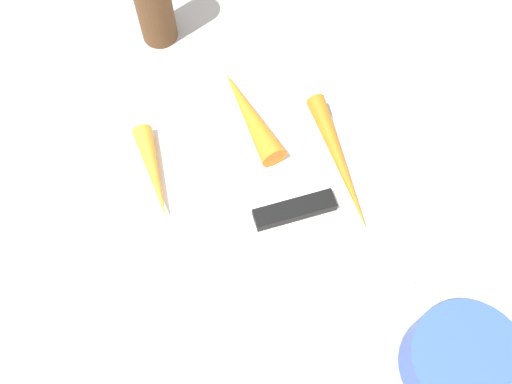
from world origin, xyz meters
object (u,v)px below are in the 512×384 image
carrot_shortest (154,173)px  small_bowl (461,361)px  knife (283,213)px  carrot_medium (249,113)px  cutting_board (256,194)px  carrot_longest (340,162)px

carrot_shortest → small_bowl: (0.34, 0.13, 0.00)m
knife → carrot_medium: (-0.12, 0.04, 0.01)m
small_bowl → carrot_shortest: bearing=-159.5°
carrot_shortest → carrot_medium: (0.00, 0.13, 0.00)m
small_bowl → cutting_board: bearing=-169.6°
cutting_board → carrot_shortest: (-0.08, -0.08, 0.02)m
cutting_board → carrot_medium: (-0.08, 0.05, 0.02)m
carrot_shortest → carrot_longest: bearing=76.2°
carrot_longest → small_bowl: (0.23, -0.05, 0.00)m
cutting_board → carrot_shortest: 0.12m
carrot_medium → small_bowl: bearing=-169.9°
carrot_shortest → cutting_board: bearing=63.5°
carrot_longest → knife: bearing=-63.7°
cutting_board → knife: knife is taller
cutting_board → carrot_shortest: bearing=-135.0°
carrot_longest → carrot_shortest: size_ratio=1.49×
carrot_longest → carrot_medium: bearing=-137.2°
carrot_shortest → small_bowl: size_ratio=1.08×
cutting_board → carrot_medium: carrot_medium is taller
carrot_shortest → carrot_medium: bearing=108.0°
knife → carrot_medium: carrot_medium is taller
knife → carrot_longest: bearing=-154.0°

